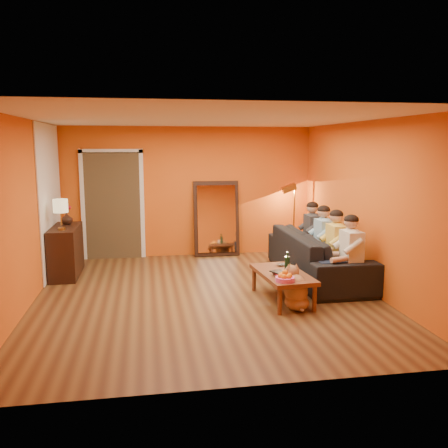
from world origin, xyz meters
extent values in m
cube|color=brown|center=(0.00, 0.00, 0.00)|extent=(5.00, 5.50, 0.00)
cube|color=white|center=(0.00, 0.00, 2.60)|extent=(5.00, 5.50, 0.00)
cube|color=#D25E18|center=(0.00, 2.75, 1.30)|extent=(5.00, 0.00, 2.60)
cube|color=#D25E18|center=(-2.50, 0.00, 1.30)|extent=(0.00, 5.50, 2.60)
cube|color=#D25E18|center=(2.50, 0.00, 1.30)|extent=(0.00, 5.50, 2.60)
cube|color=white|center=(-2.48, 1.75, 1.30)|extent=(0.02, 1.90, 2.58)
cube|color=#3F2D19|center=(-1.50, 2.83, 1.05)|extent=(1.06, 0.30, 2.10)
cube|color=white|center=(-2.07, 2.71, 1.05)|extent=(0.08, 0.06, 2.20)
cube|color=white|center=(-0.93, 2.71, 1.05)|extent=(0.08, 0.06, 2.20)
cube|color=white|center=(-1.50, 2.71, 2.12)|extent=(1.22, 0.06, 0.08)
cube|color=black|center=(0.55, 2.63, 0.76)|extent=(0.92, 0.27, 1.51)
cube|color=white|center=(0.55, 2.59, 0.76)|extent=(0.78, 0.21, 1.35)
cube|color=black|center=(-2.24, 1.55, 0.42)|extent=(0.44, 1.18, 0.85)
imported|color=black|center=(2.00, 0.69, 0.39)|extent=(2.66, 1.04, 0.78)
cylinder|color=black|center=(1.11, -0.44, 0.58)|extent=(0.07, 0.07, 0.31)
imported|color=#B27F3F|center=(1.18, -0.27, 0.46)|extent=(0.11, 0.11, 0.08)
imported|color=black|center=(1.24, -0.04, 0.43)|extent=(0.34, 0.26, 0.02)
imported|color=black|center=(0.88, -0.59, 0.43)|extent=(0.21, 0.27, 0.02)
imported|color=#AA131C|center=(0.89, -0.58, 0.45)|extent=(0.19, 0.25, 0.02)
imported|color=black|center=(0.88, -0.60, 0.47)|extent=(0.25, 0.28, 0.02)
imported|color=black|center=(-2.24, 1.80, 0.96)|extent=(0.20, 0.20, 0.21)
camera|label=1|loc=(-0.86, -6.77, 2.22)|focal=38.00mm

